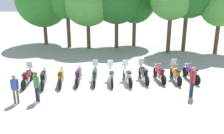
% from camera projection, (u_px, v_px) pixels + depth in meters
% --- Properties ---
extents(ground_plane, '(80.00, 80.00, 0.00)m').
position_uv_depth(ground_plane, '(111.00, 83.00, 16.30)').
color(ground_plane, '#9E9B93').
extents(motorcycle_0, '(0.62, 2.19, 1.37)m').
position_uv_depth(motorcycle_0, '(27.00, 77.00, 15.79)').
color(motorcycle_0, black).
rests_on(motorcycle_0, ground_plane).
extents(motorcycle_1, '(0.77, 2.15, 0.99)m').
position_uv_depth(motorcycle_1, '(43.00, 78.00, 15.73)').
color(motorcycle_1, black).
rests_on(motorcycle_1, ground_plane).
extents(motorcycle_2, '(0.68, 2.17, 0.99)m').
position_uv_depth(motorcycle_2, '(61.00, 77.00, 15.88)').
color(motorcycle_2, black).
rests_on(motorcycle_2, ground_plane).
extents(motorcycle_3, '(0.62, 2.19, 0.99)m').
position_uv_depth(motorcycle_3, '(79.00, 75.00, 16.14)').
color(motorcycle_3, black).
rests_on(motorcycle_3, ground_plane).
extents(motorcycle_4, '(0.62, 2.19, 1.37)m').
position_uv_depth(motorcycle_4, '(95.00, 75.00, 16.18)').
color(motorcycle_4, black).
rests_on(motorcycle_4, ground_plane).
extents(motorcycle_5, '(0.68, 2.17, 1.37)m').
position_uv_depth(motorcycle_5, '(111.00, 75.00, 16.10)').
color(motorcycle_5, black).
rests_on(motorcycle_5, ground_plane).
extents(motorcycle_6, '(0.83, 2.13, 1.37)m').
position_uv_depth(motorcycle_6, '(127.00, 75.00, 16.12)').
color(motorcycle_6, black).
rests_on(motorcycle_6, ground_plane).
extents(motorcycle_7, '(0.80, 2.14, 1.37)m').
position_uv_depth(motorcycle_7, '(143.00, 73.00, 16.43)').
color(motorcycle_7, black).
rests_on(motorcycle_7, ground_plane).
extents(motorcycle_8, '(0.81, 2.13, 0.99)m').
position_uv_depth(motorcycle_8, '(159.00, 73.00, 16.52)').
color(motorcycle_8, black).
rests_on(motorcycle_8, ground_plane).
extents(motorcycle_9, '(0.66, 2.17, 1.37)m').
position_uv_depth(motorcycle_9, '(176.00, 74.00, 16.39)').
color(motorcycle_9, black).
rests_on(motorcycle_9, ground_plane).
extents(motorcycle_10, '(0.87, 2.11, 0.99)m').
position_uv_depth(motorcycle_10, '(191.00, 73.00, 16.59)').
color(motorcycle_10, black).
rests_on(motorcycle_10, ground_plane).
extents(person_0, '(0.35, 0.33, 1.78)m').
position_uv_depth(person_0, '(193.00, 79.00, 13.95)').
color(person_0, '#232D4C').
rests_on(person_0, ground_plane).
extents(person_1, '(0.39, 0.31, 1.72)m').
position_uv_depth(person_1, '(36.00, 84.00, 13.39)').
color(person_1, '#232D4C').
rests_on(person_1, ground_plane).
extents(person_2, '(0.41, 0.26, 1.61)m').
position_uv_depth(person_2, '(15.00, 87.00, 13.22)').
color(person_2, brown).
rests_on(person_2, ground_plane).
extents(tree_0, '(5.36, 5.36, 7.20)m').
position_uv_depth(tree_0, '(43.00, 0.00, 25.06)').
color(tree_0, brown).
rests_on(tree_0, ground_plane).
extents(tree_1, '(3.61, 3.61, 6.42)m').
position_uv_depth(tree_1, '(67.00, 0.00, 23.95)').
color(tree_1, brown).
rests_on(tree_1, ground_plane).
extents(tree_2, '(4.67, 4.67, 6.82)m').
position_uv_depth(tree_2, '(88.00, 1.00, 23.55)').
color(tree_2, brown).
rests_on(tree_2, ground_plane).
extents(tree_4, '(3.84, 3.84, 6.13)m').
position_uv_depth(tree_4, '(135.00, 4.00, 24.64)').
color(tree_4, brown).
rests_on(tree_4, ground_plane).
extents(tree_7, '(3.56, 3.56, 6.04)m').
position_uv_depth(tree_7, '(221.00, 6.00, 21.73)').
color(tree_7, brown).
rests_on(tree_7, ground_plane).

